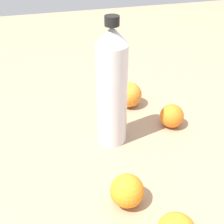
# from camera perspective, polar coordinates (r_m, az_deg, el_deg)

# --- Properties ---
(ground_plane) EXTENTS (2.40, 2.40, 0.00)m
(ground_plane) POSITION_cam_1_polar(r_m,az_deg,el_deg) (0.73, -0.28, -6.21)
(ground_plane) COLOR #9E7F60
(water_bottle) EXTENTS (0.07, 0.07, 0.30)m
(water_bottle) POSITION_cam_1_polar(r_m,az_deg,el_deg) (0.67, 0.00, 4.59)
(water_bottle) COLOR silver
(water_bottle) RESTS_ON ground_plane
(orange_0) EXTENTS (0.07, 0.07, 0.07)m
(orange_0) POSITION_cam_1_polar(r_m,az_deg,el_deg) (0.58, 2.90, -14.79)
(orange_0) COLOR orange
(orange_0) RESTS_ON ground_plane
(orange_2) EXTENTS (0.06, 0.06, 0.06)m
(orange_2) POSITION_cam_1_polar(r_m,az_deg,el_deg) (0.79, 11.35, -0.74)
(orange_2) COLOR orange
(orange_2) RESTS_ON ground_plane
(orange_3) EXTENTS (0.07, 0.07, 0.07)m
(orange_3) POSITION_cam_1_polar(r_m,az_deg,el_deg) (0.86, 3.28, 3.34)
(orange_3) COLOR orange
(orange_3) RESTS_ON ground_plane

